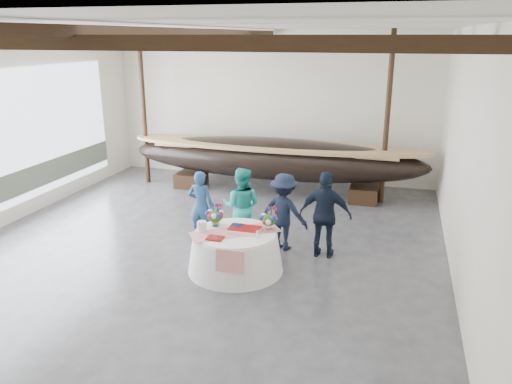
% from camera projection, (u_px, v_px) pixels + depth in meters
% --- Properties ---
extents(floor, '(10.00, 12.00, 0.01)m').
position_uv_depth(floor, '(198.00, 252.00, 10.43)').
color(floor, '#3D3D42').
rests_on(floor, ground).
extents(wall_back, '(10.00, 0.02, 4.50)m').
position_uv_depth(wall_back, '(271.00, 107.00, 15.24)').
color(wall_back, silver).
rests_on(wall_back, ground).
extents(wall_right, '(0.02, 12.00, 4.50)m').
position_uv_depth(wall_right, '(468.00, 164.00, 8.41)').
color(wall_right, silver).
rests_on(wall_right, ground).
extents(ceiling, '(10.00, 12.00, 0.01)m').
position_uv_depth(ceiling, '(189.00, 26.00, 9.08)').
color(ceiling, white).
rests_on(ceiling, wall_back).
extents(pavilion_structure, '(9.80, 11.76, 4.50)m').
position_uv_depth(pavilion_structure, '(206.00, 53.00, 9.93)').
color(pavilion_structure, black).
rests_on(pavilion_structure, ground).
extents(open_bay, '(0.03, 7.00, 3.20)m').
position_uv_depth(open_bay, '(23.00, 143.00, 12.12)').
color(open_bay, silver).
rests_on(open_bay, ground).
extents(longboat_display, '(8.51, 1.70, 1.59)m').
position_uv_depth(longboat_display, '(274.00, 158.00, 14.05)').
color(longboat_display, black).
rests_on(longboat_display, ground).
extents(banquet_table, '(1.83, 1.83, 0.79)m').
position_uv_depth(banquet_table, '(235.00, 251.00, 9.53)').
color(banquet_table, white).
rests_on(banquet_table, ground).
extents(tabletop_items, '(1.69, 1.44, 0.40)m').
position_uv_depth(tabletop_items, '(238.00, 222.00, 9.52)').
color(tabletop_items, red).
rests_on(tabletop_items, banquet_table).
extents(guest_woman_blue, '(0.58, 0.38, 1.56)m').
position_uv_depth(guest_woman_blue, '(201.00, 205.00, 10.91)').
color(guest_woman_blue, navy).
rests_on(guest_woman_blue, ground).
extents(guest_woman_teal, '(0.86, 0.69, 1.70)m').
position_uv_depth(guest_woman_teal, '(241.00, 207.00, 10.60)').
color(guest_woman_teal, teal).
rests_on(guest_woman_teal, ground).
extents(guest_man_left, '(1.17, 0.83, 1.64)m').
position_uv_depth(guest_man_left, '(284.00, 212.00, 10.38)').
color(guest_man_left, black).
rests_on(guest_man_left, ground).
extents(guest_man_right, '(1.05, 0.45, 1.79)m').
position_uv_depth(guest_man_right, '(325.00, 215.00, 9.98)').
color(guest_man_right, black).
rests_on(guest_man_right, ground).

